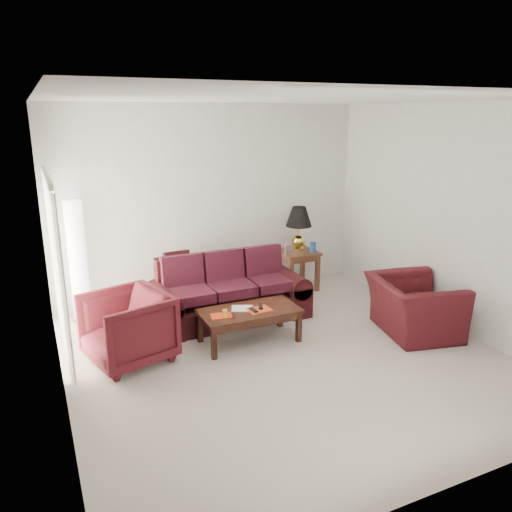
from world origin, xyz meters
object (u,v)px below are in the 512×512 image
Objects in this scene: armchair_right at (414,307)px; coffee_table at (249,326)px; end_table at (297,270)px; floor_lamp at (78,261)px; sofa at (229,289)px; armchair_left at (127,328)px.

coffee_table is (-2.11, 0.65, -0.15)m from armchair_right.
end_table is 3.47m from floor_lamp.
sofa is 2.13m from floor_lamp.
floor_lamp is 1.89× the size of armchair_left.
coffee_table is (1.51, -0.13, -0.20)m from armchair_left.
sofa is at bearing 67.96° from armchair_right.
sofa is 1.69m from end_table.
sofa is at bearing 68.62° from coffee_table.
armchair_right is at bearing -29.82° from floor_lamp.
armchair_left is at bearing -76.39° from floor_lamp.
armchair_right is at bearing -75.65° from end_table.
coffee_table is (-0.04, -0.78, -0.23)m from sofa.
armchair_right is 0.90× the size of coffee_table.
end_table reaches higher than coffee_table.
floor_lamp is at bearing 120.28° from coffee_table.
end_table is at bearing 30.25° from sofa.
armchair_left is 0.73× the size of coffee_table.
coffee_table is at bearing -88.74° from sofa.
armchair_left is (-1.55, -0.65, -0.03)m from sofa.
floor_lamp is at bearing 72.80° from armchair_right.
floor_lamp reaches higher than sofa.
sofa reaches higher than armchair_left.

